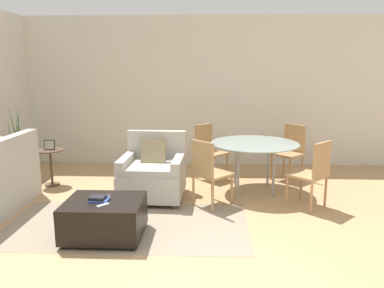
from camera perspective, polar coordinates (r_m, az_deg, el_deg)
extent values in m
plane|color=tan|center=(3.54, -2.36, -19.26)|extent=(20.00, 20.00, 0.00)
cube|color=beige|center=(7.05, 0.24, 7.95)|extent=(12.00, 0.06, 2.75)
cube|color=gray|center=(4.56, -9.82, -12.00)|extent=(2.82, 1.45, 0.00)
cube|color=brown|center=(4.06, -11.54, -15.09)|extent=(2.77, 0.05, 0.00)
cube|color=brown|center=(4.20, -11.00, -14.12)|extent=(2.77, 0.05, 0.00)
cube|color=brown|center=(4.35, -10.51, -13.22)|extent=(2.77, 0.05, 0.00)
cube|color=brown|center=(4.49, -10.04, -12.37)|extent=(2.77, 0.05, 0.00)
cube|color=brown|center=(4.63, -9.61, -11.58)|extent=(2.77, 0.05, 0.00)
cube|color=brown|center=(4.78, -9.21, -10.83)|extent=(2.77, 0.05, 0.00)
cube|color=brown|center=(4.93, -8.83, -10.13)|extent=(2.77, 0.05, 0.00)
cube|color=brown|center=(5.07, -8.48, -9.46)|extent=(2.77, 0.05, 0.00)
cube|color=#B2ADA3|center=(5.98, -26.55, -1.59)|extent=(0.86, 0.12, 0.26)
cube|color=#B2ADA3|center=(5.31, -6.00, -5.83)|extent=(0.89, 0.91, 0.35)
cube|color=#B2ADA3|center=(5.21, -6.13, -3.59)|extent=(0.64, 0.78, 0.10)
cube|color=#B2ADA3|center=(5.56, -5.37, -0.50)|extent=(0.86, 0.16, 0.50)
cube|color=#B2ADA3|center=(5.31, -9.96, -2.86)|extent=(0.15, 0.81, 0.20)
cube|color=#B2ADA3|center=(5.18, -2.07, -3.06)|extent=(0.15, 0.81, 0.20)
cylinder|color=brown|center=(5.12, -10.58, -9.04)|extent=(0.05, 0.05, 0.06)
cylinder|color=brown|center=(4.99, -2.75, -9.42)|extent=(0.05, 0.05, 0.06)
cylinder|color=brown|center=(5.78, -8.70, -6.59)|extent=(0.05, 0.05, 0.06)
cylinder|color=brown|center=(5.66, -1.80, -6.84)|extent=(0.05, 0.05, 0.06)
cube|color=#8E7F5B|center=(5.30, -5.88, -1.06)|extent=(0.35, 0.21, 0.36)
cube|color=black|center=(4.22, -13.17, -10.78)|extent=(0.82, 0.69, 0.38)
cylinder|color=black|center=(4.17, -19.11, -14.60)|extent=(0.04, 0.04, 0.04)
cylinder|color=black|center=(3.97, -8.97, -15.43)|extent=(0.04, 0.04, 0.04)
cylinder|color=black|center=(4.67, -16.45, -11.53)|extent=(0.04, 0.04, 0.04)
cylinder|color=black|center=(4.49, -7.48, -12.06)|extent=(0.04, 0.04, 0.04)
cube|color=#2D478C|center=(4.15, -13.95, -8.32)|extent=(0.20, 0.15, 0.02)
cube|color=black|center=(4.15, -14.19, -7.93)|extent=(0.17, 0.15, 0.03)
cube|color=#B7B7BC|center=(4.02, -13.41, -9.03)|extent=(0.12, 0.13, 0.01)
cube|color=#333338|center=(4.25, -12.62, -7.84)|extent=(0.09, 0.17, 0.01)
cylinder|color=#333338|center=(6.49, -24.75, -4.46)|extent=(0.41, 0.41, 0.29)
cylinder|color=black|center=(6.45, -24.85, -3.31)|extent=(0.38, 0.38, 0.02)
cone|color=#2D6B38|center=(6.34, -24.74, 1.06)|extent=(0.06, 0.15, 0.98)
cone|color=#2D6B38|center=(6.39, -25.02, 1.03)|extent=(0.19, 0.07, 0.96)
cone|color=#2D6B38|center=(6.43, -25.29, 0.30)|extent=(0.12, 0.11, 0.79)
cone|color=#2D6B38|center=(6.35, -25.84, 0.01)|extent=(0.12, 0.12, 0.77)
cone|color=#2D6B38|center=(6.30, -25.28, 0.98)|extent=(0.16, 0.09, 0.98)
cylinder|color=#4C3828|center=(6.19, -20.83, -0.90)|extent=(0.42, 0.42, 0.02)
cylinder|color=#4C3828|center=(6.25, -20.65, -3.37)|extent=(0.04, 0.04, 0.54)
cylinder|color=#4C3828|center=(6.32, -20.48, -5.80)|extent=(0.23, 0.23, 0.02)
cube|color=black|center=(6.17, -20.89, -0.13)|extent=(0.17, 0.04, 0.15)
cube|color=#B2A893|center=(6.16, -20.91, -0.14)|extent=(0.14, 0.03, 0.13)
cube|color=black|center=(6.20, -20.77, -0.43)|extent=(0.02, 0.03, 0.07)
cylinder|color=#8C9E99|center=(5.55, 9.52, 0.12)|extent=(1.29, 1.29, 0.01)
cylinder|color=#99999E|center=(5.36, 7.05, -4.25)|extent=(0.04, 0.04, 0.72)
cylinder|color=#99999E|center=(5.43, 12.35, -4.24)|extent=(0.04, 0.04, 0.72)
cylinder|color=#99999E|center=(5.84, 6.66, -2.92)|extent=(0.04, 0.04, 0.72)
cylinder|color=#99999E|center=(5.90, 11.52, -2.93)|extent=(0.04, 0.04, 0.72)
cube|color=tan|center=(4.97, 3.16, -4.57)|extent=(0.59, 0.59, 0.03)
cube|color=tan|center=(4.78, 1.60, -2.23)|extent=(0.29, 0.29, 0.45)
cylinder|color=tan|center=(5.05, 6.05, -7.04)|extent=(0.03, 0.03, 0.42)
cylinder|color=tan|center=(5.28, 3.10, -6.15)|extent=(0.03, 0.03, 0.42)
cylinder|color=tan|center=(4.80, 3.17, -7.99)|extent=(0.03, 0.03, 0.42)
cylinder|color=tan|center=(5.04, 0.22, -7.00)|extent=(0.03, 0.03, 0.42)
cube|color=tan|center=(5.14, 17.14, -4.53)|extent=(0.59, 0.59, 0.03)
cube|color=tan|center=(4.99, 19.17, -2.28)|extent=(0.29, 0.29, 0.45)
cylinder|color=tan|center=(5.44, 16.33, -6.08)|extent=(0.03, 0.03, 0.42)
cylinder|color=tan|center=(5.15, 14.23, -6.97)|extent=(0.03, 0.03, 0.42)
cylinder|color=tan|center=(5.27, 19.69, -6.85)|extent=(0.03, 0.03, 0.42)
cylinder|color=tan|center=(4.97, 17.72, -7.83)|extent=(0.03, 0.03, 0.42)
cube|color=tan|center=(6.17, 3.02, -1.40)|extent=(0.59, 0.59, 0.03)
cube|color=tan|center=(6.25, 1.80, 1.03)|extent=(0.29, 0.29, 0.45)
cylinder|color=tan|center=(5.98, 3.02, -4.04)|extent=(0.03, 0.03, 0.42)
cylinder|color=tan|center=(6.23, 5.34, -3.43)|extent=(0.03, 0.03, 0.42)
cylinder|color=tan|center=(6.22, 0.65, -3.40)|extent=(0.03, 0.03, 0.42)
cylinder|color=tan|center=(6.47, 2.97, -2.84)|extent=(0.03, 0.03, 0.42)
cube|color=tan|center=(6.31, 14.34, -1.46)|extent=(0.59, 0.59, 0.03)
cube|color=tan|center=(6.42, 15.37, 0.89)|extent=(0.29, 0.29, 0.45)
cylinder|color=tan|center=(6.31, 11.97, -3.44)|extent=(0.03, 0.03, 0.42)
cylinder|color=tan|center=(6.12, 14.72, -4.05)|extent=(0.03, 0.03, 0.42)
cylinder|color=tan|center=(6.60, 13.79, -2.87)|extent=(0.03, 0.03, 0.42)
cylinder|color=tan|center=(6.42, 16.47, -3.43)|extent=(0.03, 0.03, 0.42)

